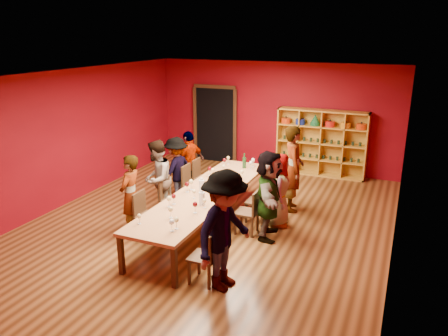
% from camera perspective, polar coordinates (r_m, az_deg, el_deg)
% --- Properties ---
extents(room_shell, '(7.10, 9.10, 3.04)m').
position_cam_1_polar(room_shell, '(8.40, -2.38, 1.63)').
color(room_shell, '#4D2D14').
rests_on(room_shell, ground).
extents(tasting_table, '(1.10, 4.50, 0.75)m').
position_cam_1_polar(tasting_table, '(8.65, -2.32, -3.48)').
color(tasting_table, '#A87146').
rests_on(tasting_table, ground).
extents(doorway, '(1.40, 0.17, 2.30)m').
position_cam_1_polar(doorway, '(13.13, -1.09, 5.72)').
color(doorway, black).
rests_on(doorway, ground).
extents(shelving_unit, '(2.40, 0.40, 1.80)m').
position_cam_1_polar(shelving_unit, '(12.12, 12.61, 3.63)').
color(shelving_unit, '#BE8D2A').
rests_on(shelving_unit, ground).
extents(chair_person_left_1, '(0.42, 0.42, 0.89)m').
position_cam_1_polar(chair_person_left_1, '(8.48, -10.34, -5.69)').
color(chair_person_left_1, '#311D10').
rests_on(chair_person_left_1, ground).
extents(person_left_1, '(0.49, 0.63, 1.59)m').
position_cam_1_polar(person_left_1, '(8.53, -12.12, -3.50)').
color(person_left_1, '#5C83BF').
rests_on(person_left_1, ground).
extents(chair_person_left_2, '(0.42, 0.42, 0.89)m').
position_cam_1_polar(chair_person_left_2, '(9.21, -7.16, -3.64)').
color(chair_person_left_2, '#311D10').
rests_on(chair_person_left_2, ground).
extents(person_left_2, '(0.61, 0.88, 1.66)m').
position_cam_1_polar(person_left_2, '(9.24, -8.76, -1.44)').
color(person_left_2, '#46464A').
rests_on(person_left_2, ground).
extents(chair_person_left_3, '(0.42, 0.42, 0.89)m').
position_cam_1_polar(chair_person_left_3, '(10.00, -4.40, -1.84)').
color(chair_person_left_3, '#311D10').
rests_on(chair_person_left_3, ground).
extents(person_left_3, '(0.54, 1.02, 1.51)m').
position_cam_1_polar(person_left_3, '(10.08, -6.26, -0.18)').
color(person_left_3, beige).
rests_on(person_left_3, ground).
extents(chair_person_left_4, '(0.42, 0.42, 0.89)m').
position_cam_1_polar(chair_person_left_4, '(10.43, -3.08, -0.98)').
color(chair_person_left_4, '#311D10').
rests_on(chair_person_left_4, ground).
extents(person_left_4, '(0.66, 0.99, 1.55)m').
position_cam_1_polar(person_left_4, '(10.47, -4.51, 0.68)').
color(person_left_4, silver).
rests_on(person_left_4, ground).
extents(chair_person_right_0, '(0.42, 0.42, 0.89)m').
position_cam_1_polar(chair_person_right_0, '(6.86, -2.06, -11.20)').
color(chair_person_right_0, '#311D10').
rests_on(chair_person_right_0, ground).
extents(person_right_0, '(0.72, 1.29, 1.89)m').
position_cam_1_polar(person_right_0, '(6.56, 0.08, -8.21)').
color(person_right_0, '#5A78B9').
rests_on(person_right_0, ground).
extents(chair_person_right_2, '(0.42, 0.42, 0.89)m').
position_cam_1_polar(chair_person_right_2, '(8.46, 3.50, -5.47)').
color(chair_person_right_2, '#311D10').
rests_on(chair_person_right_2, ground).
extents(person_right_2, '(0.74, 1.65, 1.72)m').
position_cam_1_polar(person_right_2, '(8.22, 5.89, -3.51)').
color(person_right_2, '#49494E').
rests_on(person_right_2, ground).
extents(chair_person_right_3, '(0.42, 0.42, 0.89)m').
position_cam_1_polar(chair_person_right_3, '(9.00, 4.83, -4.08)').
color(chair_person_right_3, '#311D10').
rests_on(chair_person_right_3, ground).
extents(person_right_3, '(0.62, 0.83, 1.51)m').
position_cam_1_polar(person_right_3, '(8.81, 7.09, -2.84)').
color(person_right_3, '#D08B99').
rests_on(person_right_3, ground).
extents(chair_person_right_4, '(0.42, 0.42, 0.89)m').
position_cam_1_polar(chair_person_right_4, '(9.80, 6.52, -2.30)').
color(chair_person_right_4, '#311D10').
rests_on(chair_person_right_4, ground).
extents(person_right_4, '(0.71, 0.82, 1.89)m').
position_cam_1_polar(person_right_4, '(9.55, 9.04, -0.09)').
color(person_right_4, '#536FAC').
rests_on(person_right_4, ground).
extents(wine_glass_0, '(0.09, 0.09, 0.22)m').
position_cam_1_polar(wine_glass_0, '(8.72, -4.33, -1.88)').
color(wine_glass_0, silver).
rests_on(wine_glass_0, tasting_table).
extents(wine_glass_1, '(0.08, 0.08, 0.21)m').
position_cam_1_polar(wine_glass_1, '(7.46, -6.98, -5.44)').
color(wine_glass_1, silver).
rests_on(wine_glass_1, tasting_table).
extents(wine_glass_2, '(0.09, 0.09, 0.21)m').
position_cam_1_polar(wine_glass_2, '(9.54, -1.90, -0.14)').
color(wine_glass_2, silver).
rests_on(wine_glass_2, tasting_table).
extents(wine_glass_3, '(0.08, 0.08, 0.20)m').
position_cam_1_polar(wine_glass_3, '(9.37, 2.35, -0.56)').
color(wine_glass_3, silver).
rests_on(wine_glass_3, tasting_table).
extents(wine_glass_4, '(0.09, 0.09, 0.22)m').
position_cam_1_polar(wine_glass_4, '(7.61, -3.81, -4.81)').
color(wine_glass_4, silver).
rests_on(wine_glass_4, tasting_table).
extents(wine_glass_5, '(0.07, 0.07, 0.18)m').
position_cam_1_polar(wine_glass_5, '(7.32, -11.03, -6.25)').
color(wine_glass_5, silver).
rests_on(wine_glass_5, tasting_table).
extents(wine_glass_6, '(0.08, 0.08, 0.19)m').
position_cam_1_polar(wine_glass_6, '(10.03, 3.53, 0.62)').
color(wine_glass_6, silver).
rests_on(wine_glass_6, tasting_table).
extents(wine_glass_7, '(0.09, 0.09, 0.21)m').
position_cam_1_polar(wine_glass_7, '(8.60, -4.85, -2.19)').
color(wine_glass_7, silver).
rests_on(wine_glass_7, tasting_table).
extents(wine_glass_8, '(0.08, 0.08, 0.21)m').
position_cam_1_polar(wine_glass_8, '(9.46, -1.48, -0.33)').
color(wine_glass_8, silver).
rests_on(wine_glass_8, tasting_table).
extents(wine_glass_9, '(0.08, 0.08, 0.19)m').
position_cam_1_polar(wine_glass_9, '(8.42, -0.18, -2.68)').
color(wine_glass_9, silver).
rests_on(wine_glass_9, tasting_table).
extents(wine_glass_10, '(0.09, 0.09, 0.21)m').
position_cam_1_polar(wine_glass_10, '(10.19, 3.82, 0.98)').
color(wine_glass_10, silver).
rests_on(wine_glass_10, tasting_table).
extents(wine_glass_11, '(0.08, 0.08, 0.21)m').
position_cam_1_polar(wine_glass_11, '(7.92, -7.20, -4.05)').
color(wine_glass_11, silver).
rests_on(wine_glass_11, tasting_table).
extents(wine_glass_12, '(0.08, 0.08, 0.20)m').
position_cam_1_polar(wine_glass_12, '(10.19, 0.06, 0.98)').
color(wine_glass_12, silver).
rests_on(wine_glass_12, tasting_table).
extents(wine_glass_13, '(0.09, 0.09, 0.21)m').
position_cam_1_polar(wine_glass_13, '(6.97, -6.85, -7.09)').
color(wine_glass_13, silver).
rests_on(wine_glass_13, tasting_table).
extents(wine_glass_14, '(0.07, 0.07, 0.18)m').
position_cam_1_polar(wine_glass_14, '(8.60, 0.25, -2.33)').
color(wine_glass_14, silver).
rests_on(wine_glass_14, tasting_table).
extents(wine_glass_15, '(0.07, 0.07, 0.18)m').
position_cam_1_polar(wine_glass_15, '(8.29, -3.93, -3.14)').
color(wine_glass_15, silver).
rests_on(wine_glass_15, tasting_table).
extents(wine_glass_16, '(0.08, 0.08, 0.21)m').
position_cam_1_polar(wine_glass_16, '(8.03, -6.59, -3.74)').
color(wine_glass_16, silver).
rests_on(wine_glass_16, tasting_table).
extents(wine_glass_17, '(0.07, 0.07, 0.18)m').
position_cam_1_polar(wine_glass_17, '(9.77, -0.06, 0.16)').
color(wine_glass_17, silver).
rests_on(wine_glass_17, tasting_table).
extents(wine_glass_18, '(0.07, 0.07, 0.18)m').
position_cam_1_polar(wine_glass_18, '(7.84, -2.56, -4.34)').
color(wine_glass_18, silver).
rests_on(wine_glass_18, tasting_table).
extents(wine_glass_19, '(0.08, 0.08, 0.19)m').
position_cam_1_polar(wine_glass_19, '(10.41, 0.55, 1.28)').
color(wine_glass_19, silver).
rests_on(wine_glass_19, tasting_table).
extents(wine_glass_20, '(0.08, 0.08, 0.21)m').
position_cam_1_polar(wine_glass_20, '(7.05, -6.25, -6.81)').
color(wine_glass_20, silver).
rests_on(wine_glass_20, tasting_table).
extents(spittoon_bowl, '(0.30, 0.30, 0.16)m').
position_cam_1_polar(spittoon_bowl, '(8.58, -0.97, -2.79)').
color(spittoon_bowl, silver).
rests_on(spittoon_bowl, tasting_table).
extents(carafe_a, '(0.14, 0.14, 0.28)m').
position_cam_1_polar(carafe_a, '(8.63, -2.94, -2.29)').
color(carafe_a, silver).
rests_on(carafe_a, tasting_table).
extents(carafe_b, '(0.14, 0.14, 0.29)m').
position_cam_1_polar(carafe_b, '(7.97, -2.92, -3.96)').
color(carafe_b, silver).
rests_on(carafe_b, tasting_table).
extents(wine_bottle, '(0.10, 0.10, 0.35)m').
position_cam_1_polar(wine_bottle, '(10.11, 2.67, 0.74)').
color(wine_bottle, '#143719').
rests_on(wine_bottle, tasting_table).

